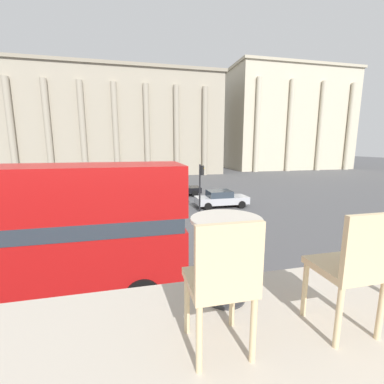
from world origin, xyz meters
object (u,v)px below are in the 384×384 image
plaza_building_left (117,124)px  pedestrian_black (66,229)px  pedestrian_grey (111,202)px  cafe_dining_table (226,240)px  pedestrian_white (74,178)px  traffic_light_mid (201,181)px  cafe_chair_1 (353,266)px  car_silver (221,198)px  car_black (179,189)px  plaza_building_right (289,120)px  traffic_light_near (66,200)px  cafe_chair_0 (222,280)px

plaza_building_left → pedestrian_black: bearing=-91.5°
pedestrian_grey → pedestrian_black: size_ratio=0.93×
cafe_dining_table → pedestrian_white: 33.47m
traffic_light_mid → pedestrian_black: (-8.09, -5.46, -1.34)m
cafe_chair_1 → car_silver: (5.45, 17.97, -3.45)m
traffic_light_mid → car_silver: traffic_light_mid is taller
car_black → car_silver: bearing=47.5°
plaza_building_right → pedestrian_white: 43.73m
pedestrian_grey → car_silver: bearing=-66.9°
plaza_building_right → pedestrian_black: bearing=-133.9°
pedestrian_black → cafe_dining_table: bearing=51.4°
plaza_building_left → plaza_building_right: size_ratio=1.39×
pedestrian_grey → traffic_light_near: bearing=-169.1°
car_silver → pedestrian_white: bearing=-166.7°
cafe_chair_1 → pedestrian_white: bearing=97.5°
traffic_light_near → pedestrian_grey: (1.28, 7.14, -1.69)m
plaza_building_left → pedestrian_black: plaza_building_left is taller
traffic_light_near → pedestrian_grey: traffic_light_near is taller
plaza_building_right → pedestrian_grey: size_ratio=15.93×
pedestrian_white → traffic_light_near: bearing=-85.4°
pedestrian_white → cafe_chair_1: bearing=-81.5°
traffic_light_near → plaza_building_left: bearing=89.0°
traffic_light_mid → car_black: bearing=94.8°
cafe_chair_1 → car_silver: cafe_chair_1 is taller
traffic_light_mid → pedestrian_white: traffic_light_mid is taller
cafe_chair_0 → cafe_chair_1: size_ratio=1.00×
pedestrian_grey → plaza_building_left: bearing=22.4°
pedestrian_white → cafe_chair_0: bearing=-83.0°
traffic_light_near → car_black: bearing=60.6°
cafe_dining_table → traffic_light_mid: (4.15, 16.26, -1.82)m
car_black → pedestrian_grey: pedestrian_grey is taller
traffic_light_near → pedestrian_white: bearing=100.8°
plaza_building_left → traffic_light_near: bearing=-91.0°
traffic_light_mid → cafe_chair_1: bearing=-101.6°
traffic_light_mid → plaza_building_right: bearing=48.9°
traffic_light_mid → pedestrian_grey: (-6.49, 0.80, -1.42)m
plaza_building_right → pedestrian_grey: (-34.23, -30.96, -9.26)m
traffic_light_near → car_silver: traffic_light_near is taller
pedestrian_grey → traffic_light_mid: bearing=-76.0°
car_silver → pedestrian_black: (-10.09, -6.57, 0.30)m
plaza_building_left → pedestrian_grey: 29.78m
cafe_chair_0 → pedestrian_grey: cafe_chair_0 is taller
traffic_light_near → traffic_light_mid: (7.77, 6.34, -0.27)m
traffic_light_near → pedestrian_white: traffic_light_near is taller
cafe_chair_0 → traffic_light_near: (-3.39, 10.49, -1.53)m
plaza_building_left → plaza_building_right: plaza_building_right is taller
pedestrian_black → car_silver: bearing=154.4°
cafe_dining_table → cafe_chair_1: bearing=-40.6°
cafe_chair_1 → plaza_building_left: size_ratio=0.03×
plaza_building_left → pedestrian_grey: plaza_building_left is taller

